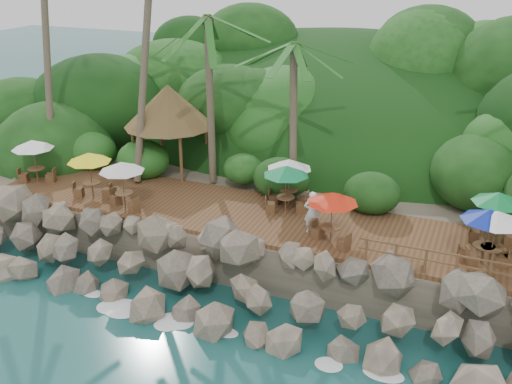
% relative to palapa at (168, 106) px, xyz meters
% --- Properties ---
extents(ground, '(140.00, 140.00, 0.00)m').
position_rel_palapa_xyz_m(ground, '(6.45, -9.70, -5.79)').
color(ground, '#19514F').
rests_on(ground, ground).
extents(land_base, '(32.00, 25.20, 2.10)m').
position_rel_palapa_xyz_m(land_base, '(6.45, 6.30, -4.74)').
color(land_base, gray).
rests_on(land_base, ground).
extents(jungle_hill, '(44.80, 28.00, 15.40)m').
position_rel_palapa_xyz_m(jungle_hill, '(6.45, 13.80, -5.79)').
color(jungle_hill, '#143811').
rests_on(jungle_hill, ground).
extents(seawall, '(29.00, 4.00, 2.30)m').
position_rel_palapa_xyz_m(seawall, '(6.45, -7.70, -4.64)').
color(seawall, gray).
rests_on(seawall, ground).
extents(terrace, '(26.00, 5.00, 0.20)m').
position_rel_palapa_xyz_m(terrace, '(6.45, -3.70, -3.59)').
color(terrace, brown).
rests_on(terrace, land_base).
extents(jungle_foliage, '(44.00, 16.00, 12.00)m').
position_rel_palapa_xyz_m(jungle_foliage, '(6.45, 5.30, -5.79)').
color(jungle_foliage, '#143811').
rests_on(jungle_foliage, ground).
extents(foam_line, '(25.20, 0.80, 0.06)m').
position_rel_palapa_xyz_m(foam_line, '(6.45, -9.40, -5.76)').
color(foam_line, white).
rests_on(foam_line, ground).
extents(palapa, '(4.73, 4.73, 4.60)m').
position_rel_palapa_xyz_m(palapa, '(0.00, 0.00, 0.00)').
color(palapa, brown).
rests_on(palapa, ground).
extents(dining_clusters, '(23.76, 5.27, 2.24)m').
position_rel_palapa_xyz_m(dining_clusters, '(7.52, -4.02, -1.63)').
color(dining_clusters, brown).
rests_on(dining_clusters, terrace).
extents(railing, '(8.30, 0.10, 1.00)m').
position_rel_palapa_xyz_m(railing, '(15.80, -6.05, -2.88)').
color(railing, brown).
rests_on(railing, terrace).
extents(waiter, '(0.79, 0.67, 1.85)m').
position_rel_palapa_xyz_m(waiter, '(9.28, -4.44, -2.56)').
color(waiter, white).
rests_on(waiter, terrace).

